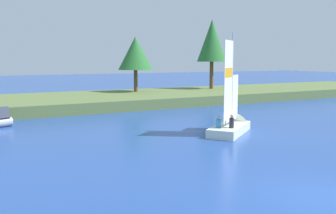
# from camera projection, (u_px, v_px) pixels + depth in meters

# --- Properties ---
(ground_plane) EXTENTS (200.00, 200.00, 0.00)m
(ground_plane) POSITION_uv_depth(u_px,v_px,m) (324.00, 198.00, 11.65)
(ground_plane) COLOR #234793
(shore_bank) EXTENTS (80.00, 11.32, 0.91)m
(shore_bank) POSITION_uv_depth(u_px,v_px,m) (84.00, 101.00, 34.55)
(shore_bank) COLOR #5B703D
(shore_bank) RESTS_ON ground
(shoreline_tree_midleft) EXTENTS (3.54, 3.54, 5.62)m
(shoreline_tree_midleft) POSITION_uv_depth(u_px,v_px,m) (135.00, 53.00, 38.65)
(shoreline_tree_midleft) COLOR brown
(shoreline_tree_midleft) RESTS_ON shore_bank
(shoreline_tree_centre) EXTENTS (3.32, 3.32, 7.77)m
(shoreline_tree_centre) POSITION_uv_depth(u_px,v_px,m) (212.00, 41.00, 42.62)
(shoreline_tree_centre) COLOR brown
(shoreline_tree_centre) RESTS_ON shore_bank
(sailboat) EXTENTS (4.43, 3.86, 6.16)m
(sailboat) POSITION_uv_depth(u_px,v_px,m) (233.00, 124.00, 22.30)
(sailboat) COLOR silver
(sailboat) RESTS_ON ground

